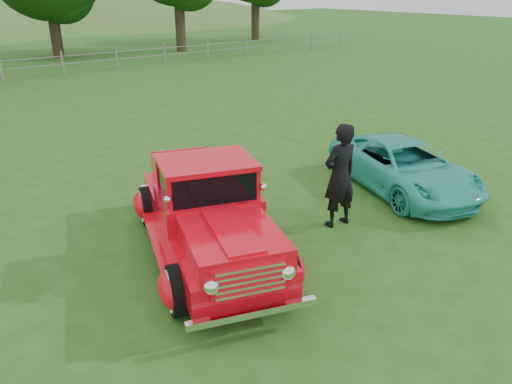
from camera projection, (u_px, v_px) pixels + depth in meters
ground at (315, 262)px, 8.56m from camera, size 140.00×140.00×0.00m
fence_line at (0, 68)px, 24.35m from camera, size 48.00×0.12×1.20m
red_pickup at (207, 213)px, 8.51m from camera, size 3.34×5.28×1.78m
teal_sedan at (404, 166)px, 11.36m from camera, size 3.06×4.50×1.15m
man at (340, 176)px, 9.52m from camera, size 0.79×0.55×2.06m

